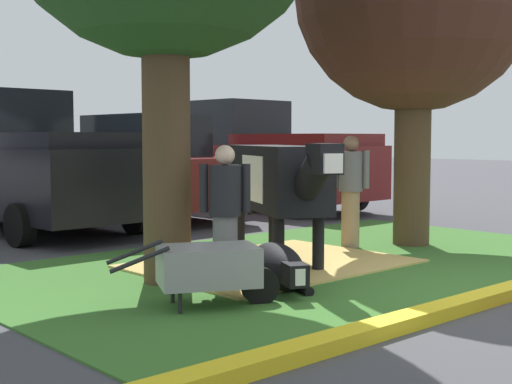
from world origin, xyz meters
TOP-DOWN VIEW (x-y plane):
  - ground_plane at (0.00, 0.00)m, footprint 80.00×80.00m
  - grass_island at (0.20, 2.20)m, footprint 8.33×4.93m
  - curb_yellow at (0.20, -0.41)m, footprint 9.53×0.24m
  - hay_bedding at (-0.35, 2.42)m, footprint 3.22×2.42m
  - cow_holstein at (-0.15, 2.52)m, footprint 1.75×2.95m
  - calf_lying at (-1.24, 1.41)m, footprint 0.91×1.31m
  - person_handler at (1.44, 2.69)m, footprint 0.34×0.48m
  - person_visitor_near at (-1.62, 1.80)m, footprint 0.42×0.38m
  - wheelbarrow at (-2.26, 1.23)m, footprint 1.55×1.10m
  - pickup_truck_black at (-1.06, 7.85)m, footprint 2.34×5.46m
  - sedan_blue at (1.41, 7.87)m, footprint 2.12×4.45m
  - pickup_truck_maroon at (4.42, 7.81)m, footprint 2.34×5.46m

SIDE VIEW (x-z plane):
  - ground_plane at x=0.00m, z-range 0.00..0.00m
  - grass_island at x=0.20m, z-range 0.00..0.02m
  - hay_bedding at x=-0.35m, z-range 0.01..0.04m
  - curb_yellow at x=0.20m, z-range 0.00..0.12m
  - calf_lying at x=-1.24m, z-range 0.00..0.48m
  - wheelbarrow at x=-2.26m, z-range 0.07..0.70m
  - person_visitor_near at x=-1.62m, z-range 0.05..1.55m
  - person_handler at x=1.44m, z-range 0.06..1.67m
  - sedan_blue at x=1.41m, z-range -0.03..1.99m
  - cow_holstein at x=-0.15m, z-range 0.31..1.83m
  - pickup_truck_black at x=-1.06m, z-range -0.10..2.32m
  - pickup_truck_maroon at x=4.42m, z-range -0.10..2.32m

